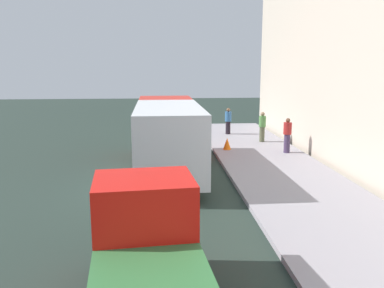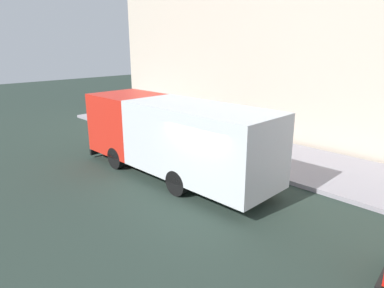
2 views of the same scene
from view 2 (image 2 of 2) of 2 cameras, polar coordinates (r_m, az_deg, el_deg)
ground at (r=11.28m, az=2.57°, el=-9.26°), size 80.00×80.00×0.00m
sidewalk at (r=15.18m, az=16.03°, el=-2.66°), size 4.36×30.00×0.16m
building_facade at (r=16.80m, az=22.27°, el=16.79°), size 0.50×30.00×10.64m
large_utility_truck at (r=12.67m, az=-3.16°, el=1.55°), size 2.52×8.48×2.88m
pedestrian_walking at (r=18.69m, az=5.06°, el=4.57°), size 0.53×0.53×1.70m
pedestrian_standing at (r=20.31m, az=-2.11°, el=5.55°), size 0.52×0.52×1.67m
pedestrian_third at (r=21.49m, az=-9.87°, el=5.83°), size 0.54×0.54×1.62m
traffic_cone_orange at (r=17.56m, az=-3.38°, el=1.83°), size 0.41×0.41×0.59m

